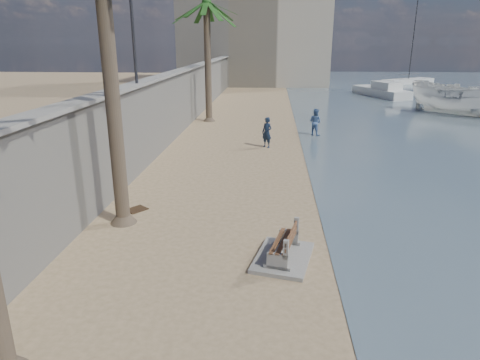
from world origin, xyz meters
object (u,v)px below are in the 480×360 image
object	(u,v)px
palm_back	(207,4)
boat_cruiser	(462,97)
bench_far	(283,247)
person_a	(267,130)
person_b	(315,121)
yacht_far	(381,93)
sailboat_west	(408,81)

from	to	relation	value
palm_back	boat_cruiser	size ratio (longest dim) A/B	2.44
bench_far	person_a	xyz separation A→B (m)	(-0.61, 11.96, 0.55)
palm_back	person_a	distance (m)	10.69
person_b	bench_far	bearing A→B (deg)	118.82
bench_far	yacht_far	xyz separation A→B (m)	(10.37, 34.49, 0.00)
boat_cruiser	yacht_far	size ratio (longest dim) A/B	0.47
bench_far	palm_back	size ratio (longest dim) A/B	0.25
bench_far	yacht_far	world-z (taller)	yacht_far
bench_far	person_b	xyz separation A→B (m)	(2.14, 15.23, 0.51)
palm_back	yacht_far	xyz separation A→B (m)	(15.07, 15.16, -7.12)
person_b	palm_back	bearing A→B (deg)	5.92
person_a	person_b	size ratio (longest dim) A/B	1.05
person_a	person_b	bearing A→B (deg)	86.30
bench_far	person_b	world-z (taller)	person_b
palm_back	person_b	world-z (taller)	palm_back
palm_back	yacht_far	size ratio (longest dim) A/B	1.14
bench_far	person_a	distance (m)	11.99
person_b	sailboat_west	xyz separation A→B (m)	(15.03, 33.34, -0.53)
person_b	yacht_far	world-z (taller)	person_b
yacht_far	boat_cruiser	bearing A→B (deg)	176.40
yacht_far	sailboat_west	bearing A→B (deg)	-45.84
boat_cruiser	person_a	bearing A→B (deg)	172.66
bench_far	boat_cruiser	distance (m)	27.14
yacht_far	person_a	bearing A→B (deg)	133.94
person_a	yacht_far	world-z (taller)	person_a
boat_cruiser	sailboat_west	bearing A→B (deg)	35.81
palm_back	yacht_far	distance (m)	22.53
person_a	sailboat_west	size ratio (longest dim) A/B	0.16
person_a	person_b	distance (m)	4.28
person_a	palm_back	bearing A→B (deg)	155.39
boat_cruiser	yacht_far	world-z (taller)	boat_cruiser
person_b	person_a	bearing A→B (deg)	86.73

